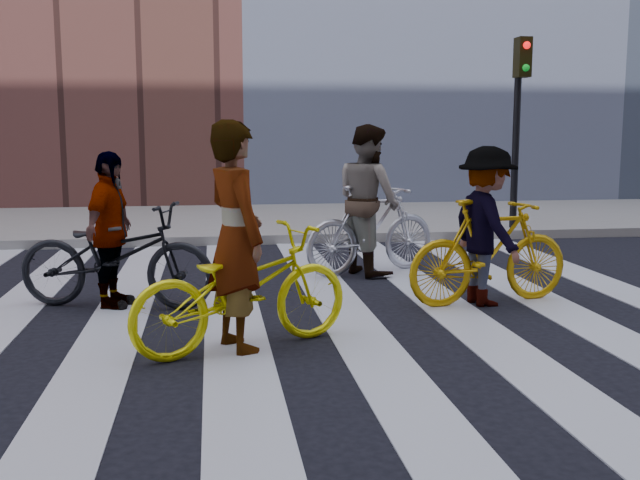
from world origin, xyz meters
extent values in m
plane|color=black|center=(0.00, 0.00, 0.00)|extent=(100.00, 100.00, 0.00)
cube|color=gray|center=(0.00, 7.50, 0.07)|extent=(100.00, 5.00, 0.15)
cube|color=silver|center=(-1.65, 0.00, 0.01)|extent=(0.55, 10.00, 0.01)
cube|color=silver|center=(-0.55, 0.00, 0.01)|extent=(0.55, 10.00, 0.01)
cube|color=silver|center=(0.55, 0.00, 0.01)|extent=(0.55, 10.00, 0.01)
cube|color=silver|center=(1.65, 0.00, 0.01)|extent=(0.55, 10.00, 0.01)
cube|color=silver|center=(2.75, 0.00, 0.01)|extent=(0.55, 10.00, 0.01)
cylinder|color=black|center=(4.40, 5.40, 1.60)|extent=(0.12, 0.12, 3.20)
cube|color=black|center=(4.40, 5.25, 3.00)|extent=(0.22, 0.28, 0.65)
sphere|color=red|center=(4.40, 5.10, 3.18)|extent=(0.12, 0.12, 0.12)
sphere|color=#0CCC26|center=(4.40, 5.10, 2.82)|extent=(0.12, 0.12, 0.12)
imported|color=#F9F30D|center=(-0.50, -0.69, 0.52)|extent=(2.07, 1.42, 1.03)
imported|color=silver|center=(1.26, 2.42, 0.57)|extent=(1.96, 1.19, 1.14)
imported|color=#D69F0B|center=(2.13, 0.59, 0.56)|extent=(1.92, 0.85, 1.11)
imported|color=black|center=(-1.72, 0.98, 0.54)|extent=(2.18, 1.26, 1.08)
imported|color=slate|center=(-0.55, -0.69, 0.95)|extent=(0.70, 0.82, 1.90)
imported|color=slate|center=(1.21, 2.42, 0.94)|extent=(1.00, 1.12, 1.89)
imported|color=slate|center=(2.08, 0.59, 0.83)|extent=(0.80, 1.16, 1.65)
imported|color=slate|center=(-1.77, 0.98, 0.80)|extent=(0.63, 1.01, 1.61)
camera|label=1|loc=(-0.74, -6.79, 1.82)|focal=42.00mm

